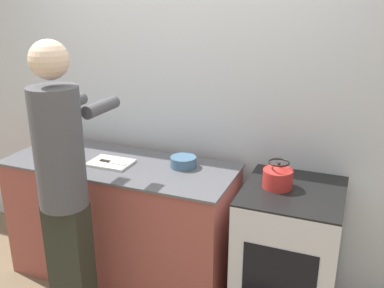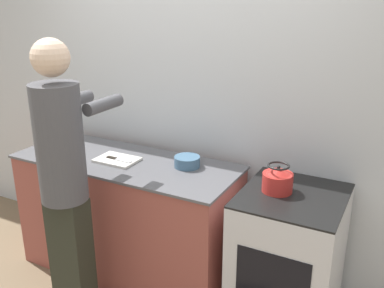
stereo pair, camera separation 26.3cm
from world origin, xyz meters
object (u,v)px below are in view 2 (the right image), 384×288
object	(u,v)px
kettle	(278,180)
canister_jar	(60,140)
cutting_board	(117,160)
knife	(118,159)
bowl_prep	(187,162)
oven	(288,260)
person	(64,174)

from	to	relation	value
kettle	canister_jar	world-z (taller)	kettle
cutting_board	knife	world-z (taller)	knife
cutting_board	bowl_prep	bearing A→B (deg)	16.10
cutting_board	kettle	distance (m)	1.16
oven	canister_jar	xyz separation A→B (m)	(-1.81, -0.04, 0.52)
knife	bowl_prep	distance (m)	0.50
cutting_board	canister_jar	xyz separation A→B (m)	(-0.55, 0.02, 0.06)
oven	cutting_board	xyz separation A→B (m)	(-1.26, -0.06, 0.46)
person	kettle	distance (m)	1.28
oven	bowl_prep	distance (m)	0.91
canister_jar	cutting_board	bearing A→B (deg)	-1.66
canister_jar	knife	bearing A→B (deg)	-2.79
person	kettle	world-z (taller)	person
person	knife	size ratio (longest dim) A/B	8.52
oven	bowl_prep	world-z (taller)	bowl_prep
kettle	bowl_prep	distance (m)	0.67
knife	kettle	bearing A→B (deg)	6.26
kettle	bowl_prep	bearing A→B (deg)	172.56
person	bowl_prep	size ratio (longest dim) A/B	10.19
person	knife	xyz separation A→B (m)	(0.01, 0.51, -0.08)
bowl_prep	canister_jar	world-z (taller)	canister_jar
cutting_board	bowl_prep	world-z (taller)	bowl_prep
knife	kettle	world-z (taller)	kettle
knife	kettle	size ratio (longest dim) A/B	1.16
person	oven	bearing A→B (deg)	25.08
oven	knife	bearing A→B (deg)	-176.90
person	canister_jar	world-z (taller)	person
cutting_board	knife	size ratio (longest dim) A/B	1.39
cutting_board	bowl_prep	xyz separation A→B (m)	(0.49, 0.14, 0.03)
knife	canister_jar	xyz separation A→B (m)	(-0.57, 0.03, 0.05)
oven	knife	size ratio (longest dim) A/B	4.27
canister_jar	oven	bearing A→B (deg)	1.24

